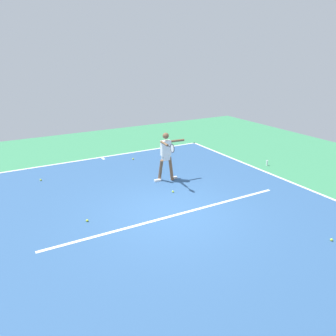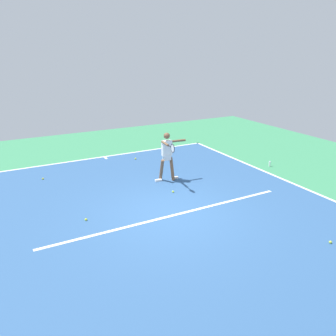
{
  "view_description": "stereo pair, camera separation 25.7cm",
  "coord_description": "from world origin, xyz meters",
  "px_view_note": "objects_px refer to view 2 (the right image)",
  "views": [
    {
      "loc": [
        4.2,
        7.27,
        4.31
      ],
      "look_at": [
        -0.56,
        -1.15,
        0.9
      ],
      "focal_mm": 35.36,
      "sensor_mm": 36.0,
      "label": 1
    },
    {
      "loc": [
        3.98,
        7.39,
        4.31
      ],
      "look_at": [
        -0.56,
        -1.15,
        0.9
      ],
      "focal_mm": 35.36,
      "sensor_mm": 36.0,
      "label": 2
    }
  ],
  "objects_px": {
    "tennis_player": "(167,154)",
    "tennis_ball_by_baseline": "(43,179)",
    "tennis_ball_far_corner": "(86,220)",
    "water_bottle": "(270,164)",
    "tennis_ball_by_sideline": "(173,192)",
    "tennis_ball_centre_court": "(135,159)",
    "tennis_ball_near_player": "(330,242)"
  },
  "relations": [
    {
      "from": "tennis_player",
      "to": "tennis_ball_centre_court",
      "type": "relative_size",
      "value": 26.27
    },
    {
      "from": "water_bottle",
      "to": "tennis_ball_near_player",
      "type": "bearing_deg",
      "value": 60.31
    },
    {
      "from": "tennis_ball_by_baseline",
      "to": "tennis_ball_by_sideline",
      "type": "bearing_deg",
      "value": 137.98
    },
    {
      "from": "tennis_ball_by_baseline",
      "to": "tennis_ball_near_player",
      "type": "xyz_separation_m",
      "value": [
        -5.41,
        7.59,
        0.0
      ]
    },
    {
      "from": "tennis_player",
      "to": "tennis_ball_by_baseline",
      "type": "relative_size",
      "value": 26.27
    },
    {
      "from": "tennis_player",
      "to": "tennis_ball_by_baseline",
      "type": "xyz_separation_m",
      "value": [
        3.89,
        -2.15,
        -0.95
      ]
    },
    {
      "from": "tennis_ball_far_corner",
      "to": "tennis_ball_by_baseline",
      "type": "bearing_deg",
      "value": -81.47
    },
    {
      "from": "tennis_ball_centre_court",
      "to": "tennis_ball_near_player",
      "type": "height_order",
      "value": "same"
    },
    {
      "from": "tennis_player",
      "to": "tennis_ball_by_baseline",
      "type": "distance_m",
      "value": 4.55
    },
    {
      "from": "tennis_ball_far_corner",
      "to": "tennis_ball_by_baseline",
      "type": "distance_m",
      "value": 3.78
    },
    {
      "from": "tennis_ball_centre_court",
      "to": "tennis_ball_by_sideline",
      "type": "bearing_deg",
      "value": 85.8
    },
    {
      "from": "tennis_ball_near_player",
      "to": "tennis_ball_centre_court",
      "type": "bearing_deg",
      "value": -79.1
    },
    {
      "from": "tennis_ball_by_baseline",
      "to": "tennis_ball_near_player",
      "type": "relative_size",
      "value": 1.0
    },
    {
      "from": "tennis_ball_by_sideline",
      "to": "tennis_ball_far_corner",
      "type": "bearing_deg",
      "value": 10.34
    },
    {
      "from": "tennis_player",
      "to": "water_bottle",
      "type": "relative_size",
      "value": 7.88
    },
    {
      "from": "tennis_ball_far_corner",
      "to": "water_bottle",
      "type": "distance_m",
      "value": 7.68
    },
    {
      "from": "tennis_ball_by_sideline",
      "to": "water_bottle",
      "type": "height_order",
      "value": "water_bottle"
    },
    {
      "from": "tennis_ball_by_sideline",
      "to": "water_bottle",
      "type": "distance_m",
      "value": 4.65
    },
    {
      "from": "tennis_player",
      "to": "tennis_ball_far_corner",
      "type": "relative_size",
      "value": 26.27
    },
    {
      "from": "tennis_ball_centre_court",
      "to": "tennis_ball_near_player",
      "type": "xyz_separation_m",
      "value": [
        -1.58,
        8.21,
        0.0
      ]
    },
    {
      "from": "tennis_ball_far_corner",
      "to": "water_bottle",
      "type": "relative_size",
      "value": 0.3
    },
    {
      "from": "tennis_player",
      "to": "tennis_ball_far_corner",
      "type": "distance_m",
      "value": 3.82
    },
    {
      "from": "tennis_player",
      "to": "water_bottle",
      "type": "height_order",
      "value": "tennis_player"
    },
    {
      "from": "tennis_ball_far_corner",
      "to": "tennis_ball_by_baseline",
      "type": "relative_size",
      "value": 1.0
    },
    {
      "from": "tennis_ball_by_sideline",
      "to": "tennis_ball_by_baseline",
      "type": "bearing_deg",
      "value": -42.02
    },
    {
      "from": "water_bottle",
      "to": "tennis_ball_by_baseline",
      "type": "bearing_deg",
      "value": -18.49
    },
    {
      "from": "tennis_ball_far_corner",
      "to": "tennis_ball_by_sideline",
      "type": "height_order",
      "value": "same"
    },
    {
      "from": "tennis_ball_by_sideline",
      "to": "tennis_ball_near_player",
      "type": "xyz_separation_m",
      "value": [
        -1.86,
        4.39,
        0.0
      ]
    },
    {
      "from": "tennis_ball_by_sideline",
      "to": "tennis_ball_near_player",
      "type": "height_order",
      "value": "same"
    },
    {
      "from": "tennis_player",
      "to": "tennis_ball_by_sideline",
      "type": "xyz_separation_m",
      "value": [
        0.35,
        1.05,
        -0.95
      ]
    },
    {
      "from": "tennis_ball_centre_court",
      "to": "tennis_ball_near_player",
      "type": "relative_size",
      "value": 1.0
    },
    {
      "from": "tennis_ball_by_baseline",
      "to": "tennis_ball_centre_court",
      "type": "distance_m",
      "value": 3.88
    }
  ]
}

